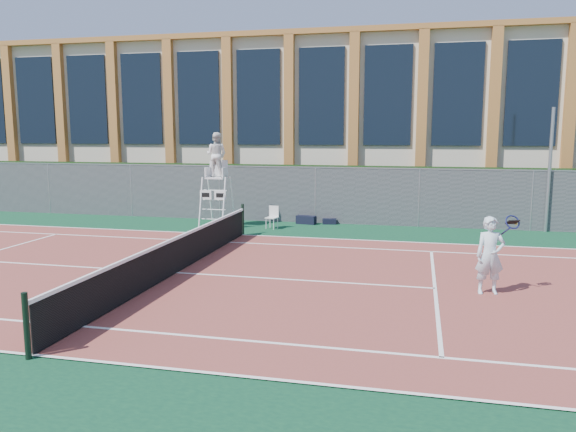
% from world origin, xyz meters
% --- Properties ---
extents(ground, '(120.00, 120.00, 0.00)m').
position_xyz_m(ground, '(0.00, 0.00, 0.00)').
color(ground, '#233814').
extents(apron, '(36.00, 20.00, 0.01)m').
position_xyz_m(apron, '(0.00, 1.00, 0.01)').
color(apron, '#0C3623').
rests_on(apron, ground).
extents(tennis_court, '(23.77, 10.97, 0.02)m').
position_xyz_m(tennis_court, '(0.00, 0.00, 0.02)').
color(tennis_court, brown).
rests_on(tennis_court, apron).
extents(tennis_net, '(0.10, 11.30, 1.10)m').
position_xyz_m(tennis_net, '(0.00, 0.00, 0.54)').
color(tennis_net, black).
rests_on(tennis_net, ground).
extents(fence, '(40.00, 0.06, 2.20)m').
position_xyz_m(fence, '(0.00, 8.80, 1.10)').
color(fence, '#595E60').
rests_on(fence, ground).
extents(hedge, '(40.00, 1.40, 2.20)m').
position_xyz_m(hedge, '(0.00, 10.00, 1.10)').
color(hedge, black).
rests_on(hedge, ground).
extents(building, '(45.00, 10.60, 8.22)m').
position_xyz_m(building, '(0.00, 17.95, 4.15)').
color(building, beige).
rests_on(building, ground).
extents(steel_pole, '(0.12, 0.12, 4.46)m').
position_xyz_m(steel_pole, '(10.50, 8.70, 2.23)').
color(steel_pole, '#9EA0A5').
rests_on(steel_pole, ground).
extents(umpire_chair, '(1.01, 1.56, 3.62)m').
position_xyz_m(umpire_chair, '(-1.47, 7.05, 2.65)').
color(umpire_chair, white).
rests_on(umpire_chair, ground).
extents(plastic_chair, '(0.47, 0.47, 0.85)m').
position_xyz_m(plastic_chair, '(0.68, 7.17, 0.50)').
color(plastic_chair, silver).
rests_on(plastic_chair, apron).
extents(sports_bag_near, '(0.81, 0.45, 0.33)m').
position_xyz_m(sports_bag_near, '(1.70, 8.44, 0.17)').
color(sports_bag_near, black).
rests_on(sports_bag_near, apron).
extents(sports_bag_far, '(0.56, 0.30, 0.22)m').
position_xyz_m(sports_bag_far, '(2.60, 8.60, 0.12)').
color(sports_bag_far, black).
rests_on(sports_bag_far, apron).
extents(tennis_player, '(1.00, 0.70, 1.74)m').
position_xyz_m(tennis_player, '(7.54, -0.15, 0.90)').
color(tennis_player, silver).
rests_on(tennis_player, tennis_court).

